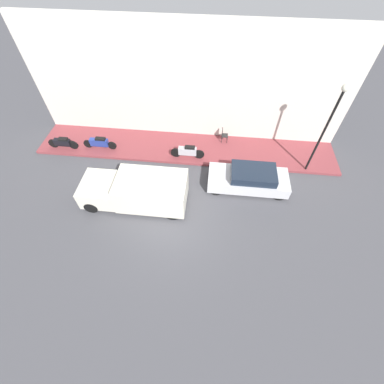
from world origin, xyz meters
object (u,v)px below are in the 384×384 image
at_px(delivery_van, 136,190).
at_px(motorcycle_black, 63,143).
at_px(scooter_silver, 188,151).
at_px(cafe_chair, 224,134).
at_px(parked_car, 249,179).
at_px(streetlamp, 329,121).
at_px(motorcycle_blue, 99,143).

relative_size(delivery_van, motorcycle_black, 2.86).
bearing_deg(motorcycle_black, scooter_silver, -90.27).
relative_size(delivery_van, cafe_chair, 5.89).
distance_m(parked_car, scooter_silver, 4.02).
bearing_deg(scooter_silver, delivery_van, 147.30).
relative_size(scooter_silver, streetlamp, 0.39).
bearing_deg(delivery_van, parked_car, -73.98).
relative_size(scooter_silver, motorcycle_black, 1.08).
xyz_separation_m(parked_car, motorcycle_black, (1.86, 11.40, -0.05)).
height_order(parked_car, scooter_silver, parked_car).
bearing_deg(delivery_van, streetlamp, -70.63).
height_order(parked_car, streetlamp, streetlamp).
relative_size(delivery_van, streetlamp, 1.04).
relative_size(motorcycle_blue, cafe_chair, 2.29).
relative_size(motorcycle_black, streetlamp, 0.36).
height_order(scooter_silver, cafe_chair, cafe_chair).
bearing_deg(streetlamp, scooter_silver, 88.05).
relative_size(parked_car, delivery_van, 0.80).
xyz_separation_m(motorcycle_blue, scooter_silver, (-0.26, -5.54, 0.03)).
distance_m(parked_car, streetlamp, 4.72).
relative_size(delivery_van, motorcycle_blue, 2.58).
height_order(streetlamp, cafe_chair, streetlamp).
bearing_deg(motorcycle_black, cafe_chair, -80.08).
distance_m(delivery_van, cafe_chair, 6.82).
height_order(parked_car, cafe_chair, parked_car).
relative_size(parked_car, motorcycle_blue, 2.07).
height_order(motorcycle_blue, motorcycle_black, motorcycle_blue).
height_order(parked_car, motorcycle_blue, parked_car).
relative_size(delivery_van, scooter_silver, 2.66).
bearing_deg(parked_car, motorcycle_black, 80.76).
distance_m(delivery_van, scooter_silver, 4.16).
height_order(delivery_van, motorcycle_blue, delivery_van).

